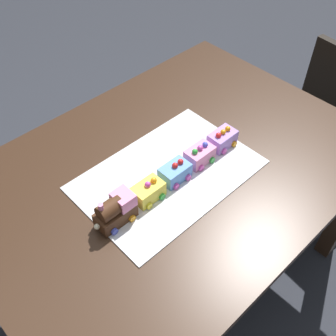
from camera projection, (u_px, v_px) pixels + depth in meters
The scene contains 8 objects.
ground_plane at pixel (171, 271), 1.92m from camera, with size 8.00×8.00×0.00m, color #2D3038.
dining_table at pixel (173, 186), 1.46m from camera, with size 1.40×1.00×0.74m.
cake_board at pixel (168, 174), 1.35m from camera, with size 0.60×0.40×0.00m, color silver.
cake_locomotive at pixel (115, 210), 1.19m from camera, with size 0.14×0.08×0.12m.
cake_car_flatbed_lemon at pixel (148, 191), 1.26m from camera, with size 0.10×0.08×0.07m.
cake_car_caboose_sky_blue at pixel (175, 172), 1.31m from camera, with size 0.10×0.08×0.07m.
cake_car_hopper_bubblegum at pixel (200, 155), 1.37m from camera, with size 0.10×0.08×0.07m.
cake_car_gondola_lavender at pixel (222, 139), 1.42m from camera, with size 0.10×0.08×0.07m.
Camera 1 is at (-0.66, -0.68, 1.74)m, focal length 42.65 mm.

